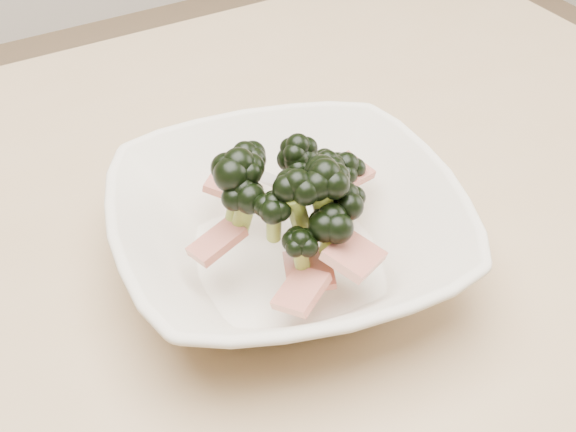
% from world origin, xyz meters
% --- Properties ---
extents(dining_table, '(1.20, 0.80, 0.75)m').
position_xyz_m(dining_table, '(0.00, 0.00, 0.65)').
color(dining_table, tan).
rests_on(dining_table, ground).
extents(broccoli_dish, '(0.33, 0.33, 0.12)m').
position_xyz_m(broccoli_dish, '(0.08, -0.04, 0.79)').
color(broccoli_dish, beige).
rests_on(broccoli_dish, dining_table).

